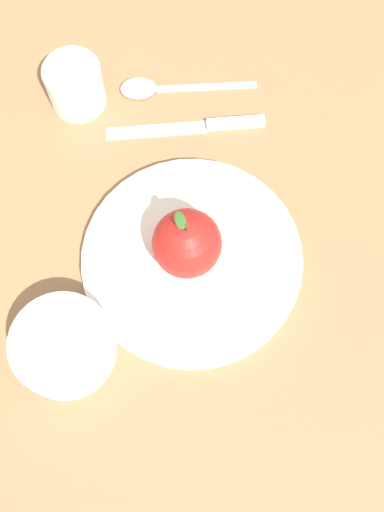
# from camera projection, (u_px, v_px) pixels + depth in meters

# --- Properties ---
(ground_plane) EXTENTS (2.40, 2.40, 0.00)m
(ground_plane) POSITION_uv_depth(u_px,v_px,m) (196.00, 228.00, 0.78)
(ground_plane) COLOR olive
(dinner_plate) EXTENTS (0.26, 0.26, 0.01)m
(dinner_plate) POSITION_uv_depth(u_px,v_px,m) (192.00, 259.00, 0.76)
(dinner_plate) COLOR silver
(dinner_plate) RESTS_ON ground_plane
(apple) EXTENTS (0.08, 0.08, 0.09)m
(apple) POSITION_uv_depth(u_px,v_px,m) (187.00, 243.00, 0.72)
(apple) COLOR #B21E19
(apple) RESTS_ON dinner_plate
(side_bowl) EXTENTS (0.12, 0.12, 0.04)m
(side_bowl) POSITION_uv_depth(u_px,v_px,m) (63.00, 346.00, 0.71)
(side_bowl) COLOR silver
(side_bowl) RESTS_ON ground_plane
(cup) EXTENTS (0.07, 0.07, 0.06)m
(cup) POSITION_uv_depth(u_px,v_px,m) (75.00, 84.00, 0.81)
(cup) COLOR white
(cup) RESTS_ON ground_plane
(knife) EXTENTS (0.14, 0.18, 0.01)m
(knife) POSITION_uv_depth(u_px,v_px,m) (200.00, 126.00, 0.83)
(knife) COLOR silver
(knife) RESTS_ON ground_plane
(spoon) EXTENTS (0.13, 0.16, 0.01)m
(spoon) POSITION_uv_depth(u_px,v_px,m) (155.00, 88.00, 0.85)
(spoon) COLOR silver
(spoon) RESTS_ON ground_plane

